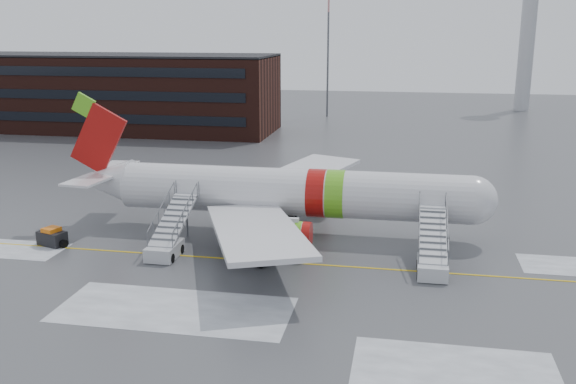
% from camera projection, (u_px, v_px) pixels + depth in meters
% --- Properties ---
extents(ground, '(260.00, 260.00, 0.00)m').
position_uv_depth(ground, '(301.00, 259.00, 46.64)').
color(ground, '#494C4F').
rests_on(ground, ground).
extents(airliner, '(35.03, 32.97, 11.18)m').
position_uv_depth(airliner, '(281.00, 192.00, 51.73)').
color(airliner, silver).
rests_on(airliner, ground).
extents(airstair_fwd, '(2.05, 7.70, 3.48)m').
position_uv_depth(airstair_fwd, '(432.00, 257.00, 43.96)').
color(airstair_fwd, '#B9BCC1').
rests_on(airstair_fwd, ground).
extents(airstair_aft, '(2.05, 7.70, 3.48)m').
position_uv_depth(airstair_aft, '(168.00, 240.00, 47.38)').
color(airstair_aft, '#B2B4BA').
rests_on(airstair_aft, ground).
extents(pushback_tug, '(3.31, 2.77, 1.73)m').
position_uv_depth(pushback_tug, '(249.00, 252.00, 45.84)').
color(pushback_tug, black).
rests_on(pushback_tug, ground).
extents(baggage_tractor, '(2.89, 1.86, 1.43)m').
position_uv_depth(baggage_tractor, '(52.00, 238.00, 49.40)').
color(baggage_tractor, black).
rests_on(baggage_tractor, ground).
extents(terminal_building, '(62.00, 16.11, 12.30)m').
position_uv_depth(terminal_building, '(87.00, 92.00, 105.50)').
color(terminal_building, '#3F1E16').
rests_on(terminal_building, ground).
extents(control_tower, '(6.40, 6.40, 30.00)m').
position_uv_depth(control_tower, '(529.00, 16.00, 127.13)').
color(control_tower, '#B2B5BA').
rests_on(control_tower, ground).
extents(light_mast_far_n, '(1.20, 1.20, 24.25)m').
position_uv_depth(light_mast_far_n, '(328.00, 42.00, 118.93)').
color(light_mast_far_n, '#595B60').
rests_on(light_mast_far_n, ground).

